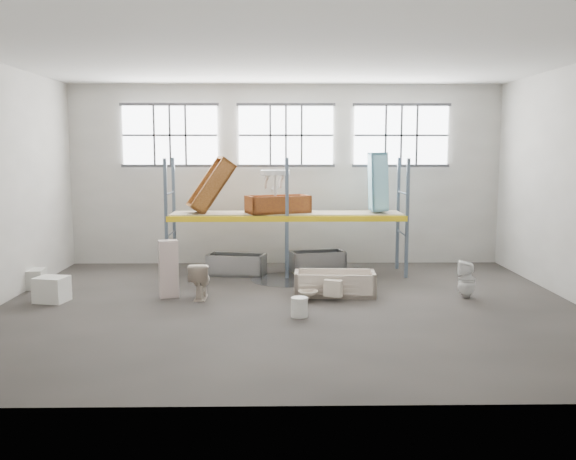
{
  "coord_description": "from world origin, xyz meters",
  "views": [
    {
      "loc": [
        -0.23,
        -12.51,
        3.21
      ],
      "look_at": [
        0.0,
        1.5,
        1.4
      ],
      "focal_mm": 38.93,
      "sensor_mm": 36.0,
      "label": 1
    }
  ],
  "objects_px": {
    "bathtub_beige": "(335,283)",
    "blue_tub_upright": "(378,182)",
    "steel_tub_left": "(237,264)",
    "toilet_beige": "(200,280)",
    "bucket": "(299,307)",
    "steel_tub_right": "(317,261)",
    "rust_tub_flat": "(278,204)",
    "carton_near": "(52,289)",
    "toilet_white": "(467,279)",
    "cistern_tall": "(169,269)"
  },
  "relations": [
    {
      "from": "bucket",
      "to": "carton_near",
      "type": "height_order",
      "value": "carton_near"
    },
    {
      "from": "steel_tub_right",
      "to": "bucket",
      "type": "bearing_deg",
      "value": -97.93
    },
    {
      "from": "bathtub_beige",
      "to": "cistern_tall",
      "type": "bearing_deg",
      "value": -174.29
    },
    {
      "from": "toilet_beige",
      "to": "steel_tub_left",
      "type": "distance_m",
      "value": 2.65
    },
    {
      "from": "bathtub_beige",
      "to": "blue_tub_upright",
      "type": "distance_m",
      "value": 3.49
    },
    {
      "from": "toilet_white",
      "to": "steel_tub_right",
      "type": "distance_m",
      "value": 4.35
    },
    {
      "from": "bathtub_beige",
      "to": "carton_near",
      "type": "height_order",
      "value": "carton_near"
    },
    {
      "from": "toilet_beige",
      "to": "steel_tub_right",
      "type": "height_order",
      "value": "toilet_beige"
    },
    {
      "from": "rust_tub_flat",
      "to": "carton_near",
      "type": "height_order",
      "value": "rust_tub_flat"
    },
    {
      "from": "steel_tub_left",
      "to": "bathtub_beige",
      "type": "bearing_deg",
      "value": -44.63
    },
    {
      "from": "bucket",
      "to": "rust_tub_flat",
      "type": "bearing_deg",
      "value": 95.56
    },
    {
      "from": "blue_tub_upright",
      "to": "bathtub_beige",
      "type": "bearing_deg",
      "value": -118.32
    },
    {
      "from": "cistern_tall",
      "to": "steel_tub_left",
      "type": "distance_m",
      "value": 2.8
    },
    {
      "from": "toilet_beige",
      "to": "cistern_tall",
      "type": "height_order",
      "value": "cistern_tall"
    },
    {
      "from": "toilet_white",
      "to": "rust_tub_flat",
      "type": "distance_m",
      "value": 5.1
    },
    {
      "from": "bathtub_beige",
      "to": "toilet_white",
      "type": "relative_size",
      "value": 2.17
    },
    {
      "from": "bathtub_beige",
      "to": "blue_tub_upright",
      "type": "bearing_deg",
      "value": 65.12
    },
    {
      "from": "toilet_beige",
      "to": "rust_tub_flat",
      "type": "relative_size",
      "value": 0.5
    },
    {
      "from": "steel_tub_left",
      "to": "bucket",
      "type": "height_order",
      "value": "steel_tub_left"
    },
    {
      "from": "toilet_beige",
      "to": "rust_tub_flat",
      "type": "bearing_deg",
      "value": -122.33
    },
    {
      "from": "steel_tub_left",
      "to": "steel_tub_right",
      "type": "distance_m",
      "value": 2.18
    },
    {
      "from": "toilet_white",
      "to": "bucket",
      "type": "bearing_deg",
      "value": -55.43
    },
    {
      "from": "rust_tub_flat",
      "to": "blue_tub_upright",
      "type": "relative_size",
      "value": 1.07
    },
    {
      "from": "steel_tub_left",
      "to": "blue_tub_upright",
      "type": "distance_m",
      "value": 4.22
    },
    {
      "from": "toilet_beige",
      "to": "blue_tub_upright",
      "type": "height_order",
      "value": "blue_tub_upright"
    },
    {
      "from": "carton_near",
      "to": "rust_tub_flat",
      "type": "bearing_deg",
      "value": 31.12
    },
    {
      "from": "toilet_white",
      "to": "carton_near",
      "type": "bearing_deg",
      "value": -76.21
    },
    {
      "from": "toilet_white",
      "to": "blue_tub_upright",
      "type": "distance_m",
      "value": 3.71
    },
    {
      "from": "toilet_white",
      "to": "steel_tub_left",
      "type": "relative_size",
      "value": 0.56
    },
    {
      "from": "toilet_beige",
      "to": "steel_tub_right",
      "type": "distance_m",
      "value": 4.13
    },
    {
      "from": "bucket",
      "to": "toilet_beige",
      "type": "bearing_deg",
      "value": 143.95
    },
    {
      "from": "toilet_white",
      "to": "steel_tub_left",
      "type": "xyz_separation_m",
      "value": [
        -5.18,
        2.59,
        -0.14
      ]
    },
    {
      "from": "cistern_tall",
      "to": "carton_near",
      "type": "bearing_deg",
      "value": 172.24
    },
    {
      "from": "steel_tub_left",
      "to": "blue_tub_upright",
      "type": "height_order",
      "value": "blue_tub_upright"
    },
    {
      "from": "toilet_beige",
      "to": "blue_tub_upright",
      "type": "relative_size",
      "value": 0.54
    },
    {
      "from": "toilet_beige",
      "to": "rust_tub_flat",
      "type": "height_order",
      "value": "rust_tub_flat"
    },
    {
      "from": "bucket",
      "to": "blue_tub_upright",
      "type": "bearing_deg",
      "value": 63.0
    },
    {
      "from": "toilet_beige",
      "to": "steel_tub_left",
      "type": "relative_size",
      "value": 0.54
    },
    {
      "from": "steel_tub_left",
      "to": "bucket",
      "type": "relative_size",
      "value": 3.83
    },
    {
      "from": "steel_tub_right",
      "to": "rust_tub_flat",
      "type": "relative_size",
      "value": 0.91
    },
    {
      "from": "rust_tub_flat",
      "to": "cistern_tall",
      "type": "bearing_deg",
      "value": -133.44
    },
    {
      "from": "steel_tub_right",
      "to": "toilet_beige",
      "type": "bearing_deg",
      "value": -131.69
    },
    {
      "from": "blue_tub_upright",
      "to": "bucket",
      "type": "relative_size",
      "value": 3.89
    },
    {
      "from": "bathtub_beige",
      "to": "steel_tub_left",
      "type": "xyz_separation_m",
      "value": [
        -2.33,
        2.3,
        0.01
      ]
    },
    {
      "from": "bucket",
      "to": "cistern_tall",
      "type": "bearing_deg",
      "value": 149.27
    },
    {
      "from": "steel_tub_left",
      "to": "bucket",
      "type": "bearing_deg",
      "value": -70.2
    },
    {
      "from": "bathtub_beige",
      "to": "blue_tub_upright",
      "type": "relative_size",
      "value": 1.2
    },
    {
      "from": "steel_tub_left",
      "to": "steel_tub_right",
      "type": "relative_size",
      "value": 1.02
    },
    {
      "from": "bathtub_beige",
      "to": "carton_near",
      "type": "xyz_separation_m",
      "value": [
        -6.06,
        -0.52,
        0.01
      ]
    },
    {
      "from": "toilet_beige",
      "to": "steel_tub_right",
      "type": "relative_size",
      "value": 0.56
    }
  ]
}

